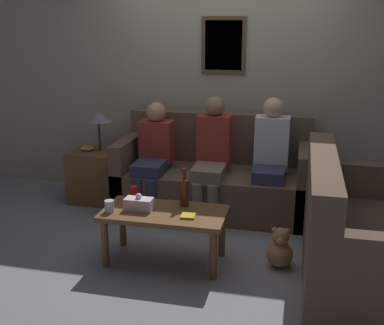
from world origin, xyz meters
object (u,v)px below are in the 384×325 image
at_px(couch_main, 215,178).
at_px(wine_bottle, 184,192).
at_px(person_left, 153,153).
at_px(teddy_bear, 280,250).
at_px(couch_side, 358,243).
at_px(person_middle, 212,154).
at_px(person_right, 271,155).
at_px(coffee_table, 164,219).
at_px(drinking_glass, 109,206).

xyz_separation_m(couch_main, wine_bottle, (-0.06, -1.12, 0.24)).
xyz_separation_m(person_left, teddy_bear, (1.38, -0.97, -0.48)).
xyz_separation_m(couch_main, couch_side, (1.34, -1.30, 0.00)).
bearing_deg(wine_bottle, couch_main, 87.07).
xyz_separation_m(person_middle, teddy_bear, (0.75, -0.98, -0.51)).
bearing_deg(person_left, wine_bottle, -58.83).
height_order(person_middle, teddy_bear, person_middle).
bearing_deg(person_left, teddy_bear, -35.07).
relative_size(person_left, teddy_bear, 3.33).
bearing_deg(couch_side, person_left, 60.51).
xyz_separation_m(wine_bottle, person_right, (0.64, 0.98, 0.09)).
bearing_deg(couch_side, person_middle, 50.03).
bearing_deg(coffee_table, couch_side, -0.81).
distance_m(wine_bottle, person_left, 1.09).
height_order(coffee_table, teddy_bear, coffee_table).
bearing_deg(teddy_bear, couch_main, 123.20).
distance_m(coffee_table, person_middle, 1.15).
bearing_deg(person_right, coffee_table, -124.25).
relative_size(couch_main, coffee_table, 1.95).
relative_size(wine_bottle, drinking_glass, 3.36).
distance_m(wine_bottle, teddy_bear, 0.92).
xyz_separation_m(couch_side, person_middle, (-1.33, 1.12, 0.32)).
height_order(couch_side, person_middle, person_middle).
height_order(couch_side, teddy_bear, couch_side).
relative_size(person_right, teddy_bear, 3.57).
height_order(couch_side, drinking_glass, couch_side).
distance_m(couch_main, person_middle, 0.37).
bearing_deg(coffee_table, person_middle, 80.02).
bearing_deg(wine_bottle, teddy_bear, -2.74).
relative_size(person_middle, teddy_bear, 3.56).
bearing_deg(person_right, couch_main, 166.89).
relative_size(couch_main, person_left, 1.75).
bearing_deg(couch_side, couch_main, 45.84).
xyz_separation_m(couch_main, coffee_table, (-0.19, -1.28, 0.05)).
height_order(couch_main, person_left, person_left).
bearing_deg(person_right, person_left, -177.34).
distance_m(person_left, person_right, 1.21).
bearing_deg(teddy_bear, coffee_table, -172.90).
relative_size(couch_main, person_middle, 1.63).
height_order(wine_bottle, person_left, person_left).
relative_size(couch_side, coffee_table, 1.63).
height_order(couch_main, couch_side, same).
xyz_separation_m(couch_main, person_middle, (0.00, -0.18, 0.32)).
height_order(couch_main, drinking_glass, couch_main).
distance_m(person_middle, teddy_bear, 1.34).
relative_size(couch_side, teddy_bear, 4.86).
height_order(coffee_table, person_middle, person_middle).
bearing_deg(couch_side, coffee_table, 89.19).
height_order(couch_side, coffee_table, couch_side).
bearing_deg(coffee_table, person_right, 55.75).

